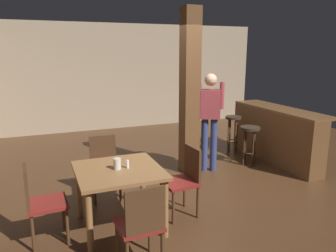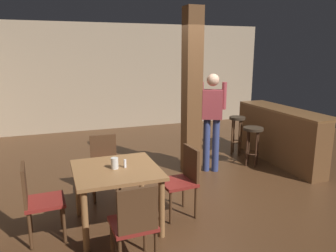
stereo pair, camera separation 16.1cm
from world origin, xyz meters
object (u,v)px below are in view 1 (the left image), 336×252
Objects in this scene: chair_east at (185,177)px; bar_stool_mid at (233,126)px; salt_shaker at (128,164)px; chair_west at (39,200)px; bar_stool_near at (250,136)px; bar_counter at (275,134)px; dining_table at (119,178)px; napkin_cup at (117,164)px; standing_person at (210,115)px; chair_south at (141,223)px; chair_north at (104,164)px.

chair_east reaches higher than bar_stool_mid.
chair_east is 8.97× the size of salt_shaker.
chair_west is 8.97× the size of salt_shaker.
salt_shaker reaches higher than bar_stool_near.
bar_counter reaches higher than chair_east.
dining_table is 7.46× the size of napkin_cup.
dining_table is 0.57× the size of standing_person.
bar_stool_mid is (3.76, 2.00, 0.07)m from chair_west.
bar_counter is (3.37, 1.29, -0.10)m from dining_table.
bar_stool_near is 0.93× the size of bar_stool_mid.
napkin_cup is at bearing 179.98° from chair_east.
napkin_cup is 3.08m from bar_stool_near.
bar_stool_near is (3.67, 1.29, 0.05)m from chair_west.
bar_counter reaches higher than chair_south.
salt_shaker is 2.97m from bar_stool_near.
chair_south is 1.00× the size of chair_west.
chair_east is (0.86, 0.88, 0.00)m from chair_south.
standing_person reaches higher than chair_west.
bar_stool_near is at bearing 37.88° from chair_south.
chair_north is at bearing -159.19° from bar_stool_mid.
chair_west is 0.40× the size of bar_counter.
chair_east is at bearing -146.27° from bar_stool_near.
napkin_cup is 0.18× the size of bar_stool_near.
salt_shaker is 3.42m from bar_stool_mid.
salt_shaker is 0.04× the size of bar_counter.
napkin_cup is 1.34× the size of salt_shaker.
bar_counter is at bearing 1.39° from bar_stool_near.
chair_north is 1.22× the size of bar_stool_near.
standing_person is (1.93, 1.29, 0.38)m from dining_table.
bar_stool_near is (2.78, 1.28, -0.07)m from dining_table.
dining_table is at bearing -89.94° from chair_north.
dining_table is 1.11× the size of chair_east.
dining_table is 3.49m from bar_stool_mid.
bar_counter is (1.44, -0.00, -0.48)m from standing_person.
chair_south reaches higher than bar_stool_mid.
bar_stool_near is at bearing 24.70° from dining_table.
dining_table is at bearing 179.61° from chair_east.
napkin_cup is 2.35m from standing_person.
bar_counter reaches higher than bar_stool_near.
chair_south is 0.52× the size of standing_person.
chair_east is at bearing 45.69° from chair_south.
chair_east is at bearing -0.02° from napkin_cup.
chair_south is 1.23m from chair_east.
chair_south is 8.97× the size of salt_shaker.
bar_counter reaches higher than chair_north.
bar_counter reaches higher than napkin_cup.
napkin_cup is 0.08× the size of standing_person.
chair_east is 1.74m from chair_west.
dining_table is 0.18m from napkin_cup.
chair_west is (-0.89, -0.01, -0.12)m from dining_table.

